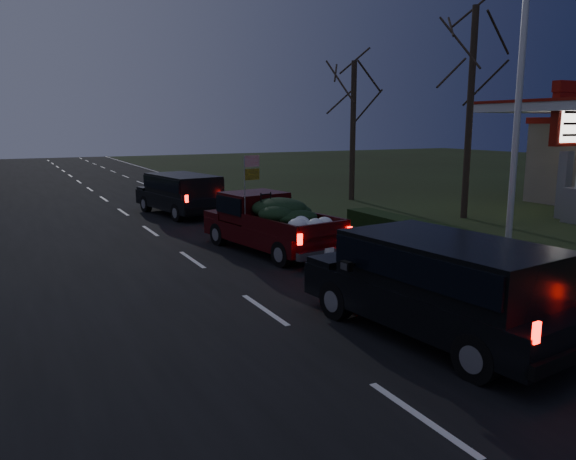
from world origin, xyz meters
name	(u,v)px	position (x,y,z in m)	size (l,w,h in m)	color
ground	(264,310)	(0.00, 0.00, 0.00)	(120.00, 120.00, 0.00)	black
road_asphalt	(264,310)	(0.00, 0.00, 0.01)	(14.00, 120.00, 0.02)	black
hedge_row	(446,238)	(7.80, 3.00, 0.30)	(1.00, 10.00, 0.60)	black
light_pole	(521,70)	(9.50, 2.00, 5.48)	(0.50, 0.90, 9.16)	silver
gas_price_pylon	(569,127)	(16.00, 4.99, 3.77)	(2.00, 0.41, 5.57)	gray
bare_tree_mid	(473,62)	(12.50, 7.00, 6.35)	(3.60, 3.60, 8.50)	black
bare_tree_far	(354,97)	(11.50, 14.00, 5.23)	(3.60, 3.60, 7.00)	black
pickup_truck	(270,220)	(2.52, 5.02, 1.00)	(2.70, 5.31, 2.66)	#3B080A
lead_suv	(182,190)	(2.15, 13.08, 1.08)	(2.85, 5.25, 1.43)	black
rear_suv	(443,278)	(2.25, -2.89, 1.15)	(2.87, 5.49, 1.52)	black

